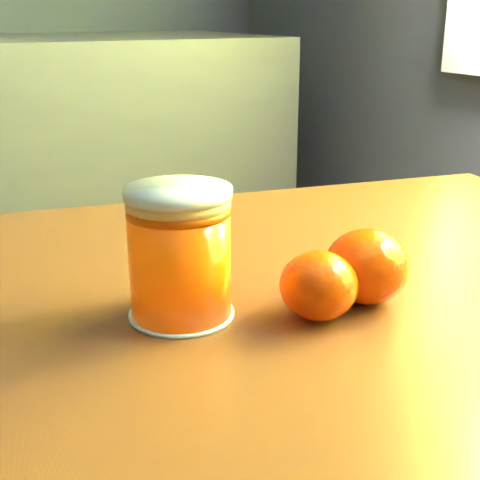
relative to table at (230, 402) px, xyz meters
name	(u,v)px	position (x,y,z in m)	size (l,w,h in m)	color
table	(230,402)	(0.00, 0.00, 0.00)	(1.06, 0.82, 0.73)	brown
juice_glass	(180,254)	(-0.04, 0.00, 0.15)	(0.08, 0.08, 0.10)	#FF5105
orange_front	(319,285)	(0.05, -0.05, 0.12)	(0.06, 0.06, 0.05)	#E44204
orange_back	(367,266)	(0.11, -0.04, 0.12)	(0.07, 0.07, 0.06)	#E44204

